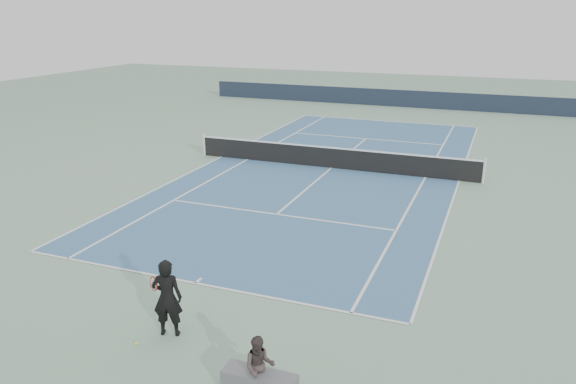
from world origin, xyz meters
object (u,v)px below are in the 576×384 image
(tennis_net, at_px, (332,157))
(tennis_player, at_px, (167,298))
(tennis_ball, at_px, (136,344))
(spectator_bench, at_px, (259,374))

(tennis_net, relative_size, tennis_player, 7.36)
(tennis_net, distance_m, tennis_ball, 14.77)
(tennis_net, distance_m, spectator_bench, 15.61)
(tennis_ball, distance_m, spectator_bench, 3.12)
(tennis_player, bearing_deg, tennis_net, 92.74)
(tennis_net, bearing_deg, tennis_ball, -89.02)
(tennis_ball, bearing_deg, spectator_bench, -9.15)
(spectator_bench, bearing_deg, tennis_player, 157.04)
(tennis_player, bearing_deg, tennis_ball, -124.26)
(tennis_ball, bearing_deg, tennis_net, 90.98)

